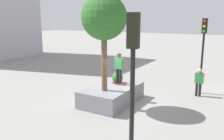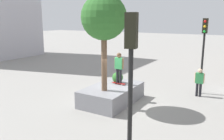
{
  "view_description": "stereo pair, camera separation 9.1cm",
  "coord_description": "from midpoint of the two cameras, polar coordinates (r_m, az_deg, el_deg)",
  "views": [
    {
      "loc": [
        10.68,
        6.08,
        4.43
      ],
      "look_at": [
        0.21,
        -0.07,
        1.78
      ],
      "focal_mm": 37.95,
      "sensor_mm": 36.0,
      "label": 1
    },
    {
      "loc": [
        10.64,
        6.16,
        4.43
      ],
      "look_at": [
        0.21,
        -0.07,
        1.78
      ],
      "focal_mm": 37.95,
      "sensor_mm": 36.0,
      "label": 2
    }
  ],
  "objects": [
    {
      "name": "traffic_light_corner",
      "position": [
        5.85,
        4.57,
        -0.72
      ],
      "size": [
        0.36,
        0.32,
        4.58
      ],
      "color": "black",
      "rests_on": "ground"
    },
    {
      "name": "planter_ledge",
      "position": [
        12.78,
        -0.2,
        -5.89
      ],
      "size": [
        3.6,
        2.18,
        0.88
      ],
      "primitive_type": "cube",
      "color": "gray",
      "rests_on": "ground"
    },
    {
      "name": "skateboard",
      "position": [
        13.06,
        1.45,
        -3.21
      ],
      "size": [
        0.26,
        0.81,
        0.07
      ],
      "color": "#A51E1E",
      "rests_on": "planter_ledge"
    },
    {
      "name": "traffic_light_median",
      "position": [
        14.77,
        20.97,
        6.08
      ],
      "size": [
        0.34,
        0.29,
        4.45
      ],
      "color": "black",
      "rests_on": "ground"
    },
    {
      "name": "plaza_tree",
      "position": [
        11.45,
        -2.18,
        12.38
      ],
      "size": [
        2.19,
        2.19,
        4.71
      ],
      "color": "brown",
      "rests_on": "planter_ledge"
    },
    {
      "name": "ground_plane",
      "position": [
        13.06,
        0.53,
        -7.53
      ],
      "size": [
        120.0,
        120.0,
        0.0
      ],
      "primitive_type": "plane",
      "color": "gray"
    },
    {
      "name": "boxwood_shrub",
      "position": [
        13.29,
        1.14,
        -1.81
      ],
      "size": [
        0.61,
        0.61,
        0.61
      ],
      "primitive_type": "sphere",
      "color": "#2D6628",
      "rests_on": "planter_ledge"
    },
    {
      "name": "passerby_with_bag",
      "position": [
        14.51,
        20.05,
        -2.34
      ],
      "size": [
        0.25,
        0.56,
        1.65
      ],
      "color": "black",
      "rests_on": "ground"
    },
    {
      "name": "skateboarder",
      "position": [
        12.83,
        1.47,
        1.03
      ],
      "size": [
        0.26,
        0.57,
        1.68
      ],
      "color": "black",
      "rests_on": "skateboard"
    }
  ]
}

